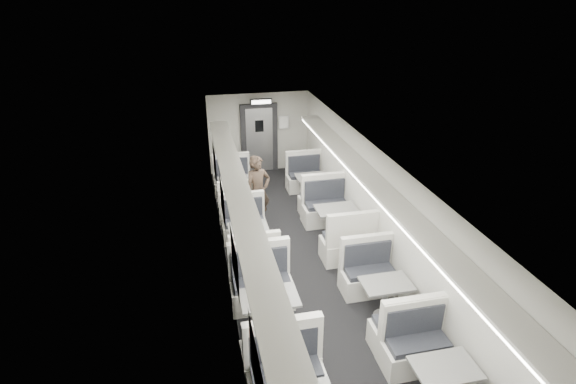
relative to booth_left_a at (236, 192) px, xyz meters
name	(u,v)px	position (x,y,z in m)	size (l,w,h in m)	color
room	(311,229)	(1.00, -3.72, 0.83)	(3.24, 12.24, 2.64)	black
booth_left_a	(236,192)	(0.00, 0.00, 0.00)	(1.01, 2.06, 1.10)	beige
booth_left_b	(249,241)	(0.00, -2.49, -0.01)	(0.98, 1.99, 1.07)	beige
booth_left_c	(270,316)	(0.00, -4.95, 0.03)	(1.11, 2.24, 1.20)	beige
booth_right_a	(312,188)	(2.00, -0.19, 0.00)	(1.01, 2.05, 1.09)	beige
booth_right_b	(336,224)	(2.00, -2.24, 0.03)	(1.10, 2.23, 1.19)	beige
booth_right_c	(385,299)	(2.00, -4.91, 0.00)	(1.01, 2.04, 1.09)	beige
passenger	(258,191)	(0.42, -1.17, 0.50)	(0.63, 0.42, 1.74)	black
window_a	(215,162)	(-0.49, -0.32, 0.98)	(0.02, 1.18, 0.84)	black
window_b	(223,201)	(-0.49, -2.52, 0.98)	(0.02, 1.18, 0.84)	black
window_c	(235,262)	(-0.49, -4.72, 0.98)	(0.02, 1.18, 0.84)	black
window_d	(257,371)	(-0.49, -6.92, 0.98)	(0.02, 1.18, 0.84)	black
luggage_rack_left	(243,208)	(-0.24, -4.02, 1.55)	(0.46, 10.40, 0.09)	beige
luggage_rack_right	(385,194)	(2.24, -4.02, 1.55)	(0.46, 10.40, 0.09)	beige
vestibule_door	(259,139)	(1.00, 2.21, 0.67)	(1.10, 0.13, 2.10)	black
exit_sign	(261,102)	(1.00, 1.73, 1.91)	(0.62, 0.12, 0.16)	black
wall_notice	(284,122)	(1.75, 2.20, 1.13)	(0.32, 0.02, 0.40)	silver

